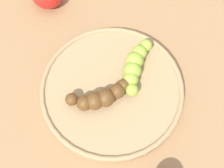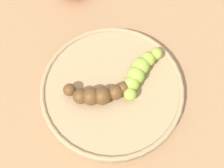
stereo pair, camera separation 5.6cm
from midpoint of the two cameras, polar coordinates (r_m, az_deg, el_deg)
The scene contains 4 objects.
ground_plane at distance 0.59m, azimuth -2.68°, elevation -1.80°, with size 2.40×2.40×0.00m, color #936D47.
fruit_bowl at distance 0.58m, azimuth -2.73°, elevation -1.35°, with size 0.28×0.28×0.02m.
banana_green at distance 0.57m, azimuth 1.69°, elevation 3.29°, with size 0.08×0.11×0.03m.
banana_overripe at distance 0.55m, azimuth -5.30°, elevation -2.88°, with size 0.06×0.12×0.03m.
Camera 1 is at (0.18, -0.13, 0.55)m, focal length 47.48 mm.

